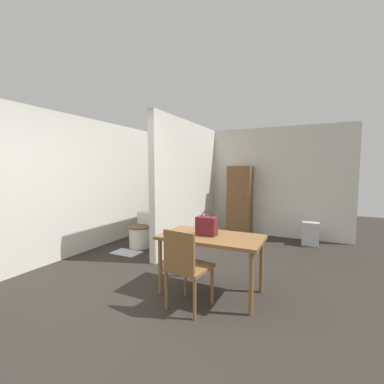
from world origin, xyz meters
name	(u,v)px	position (x,y,z in m)	size (l,w,h in m)	color
ground_plane	(118,319)	(0.00, 0.00, 0.00)	(16.00, 16.00, 0.00)	#2D2823
wall_back	(235,181)	(0.00, 4.19, 1.25)	(5.16, 0.12, 2.50)	silver
wall_left	(106,184)	(-2.14, 2.07, 1.25)	(0.12, 5.13, 2.50)	silver
partition_wall	(189,184)	(-0.57, 2.79, 1.25)	(0.12, 2.68, 2.50)	silver
dining_table	(211,242)	(0.66, 0.94, 0.65)	(1.25, 0.69, 0.73)	brown
wooden_chair	(186,265)	(0.55, 0.46, 0.50)	(0.48, 0.48, 0.90)	brown
toilet	(141,233)	(-1.32, 2.16, 0.28)	(0.44, 0.58, 0.67)	silver
handbag	(207,226)	(0.59, 0.94, 0.85)	(0.25, 0.15, 0.30)	maroon
wooden_cabinet	(240,201)	(0.21, 3.93, 0.81)	(0.54, 0.40, 1.62)	brown
bath_mat	(126,253)	(-1.32, 1.70, 0.01)	(0.53, 0.34, 0.01)	#B2BCC6
space_heater	(310,234)	(1.74, 3.71, 0.24)	(0.32, 0.21, 0.48)	#BCBCC1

